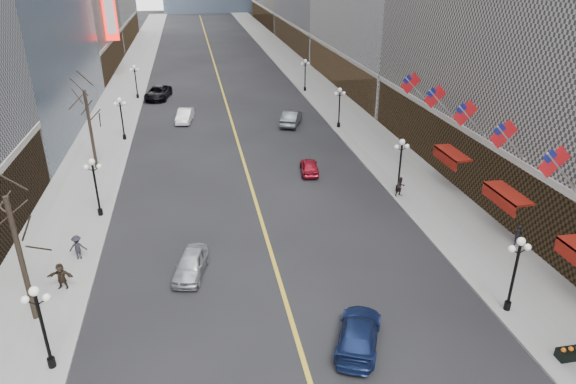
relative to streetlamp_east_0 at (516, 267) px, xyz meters
name	(u,v)px	position (x,y,z in m)	size (l,w,h in m)	color
sidewalk_east	(313,84)	(2.20, 56.00, -2.83)	(6.00, 230.00, 0.15)	gray
sidewalk_west	(124,92)	(-25.80, 56.00, -2.83)	(6.00, 230.00, 0.15)	gray
lane_line	(218,75)	(-11.80, 66.00, -2.89)	(0.25, 200.00, 0.02)	gold
streetlamp_east_0	(516,267)	(0.00, 0.00, 0.00)	(1.26, 0.44, 4.52)	black
streetlamp_east_1	(401,160)	(0.00, 16.00, 0.00)	(1.26, 0.44, 4.52)	black
streetlamp_east_2	(339,103)	(0.00, 34.00, 0.00)	(1.26, 0.44, 4.52)	black
streetlamp_east_3	(305,72)	(0.00, 52.00, 0.00)	(1.26, 0.44, 4.52)	black
streetlamp_west_0	(41,320)	(-23.60, 0.00, 0.00)	(1.26, 0.44, 4.52)	black
streetlamp_west_1	(95,181)	(-23.60, 16.00, 0.00)	(1.26, 0.44, 4.52)	black
streetlamp_west_2	(121,114)	(-23.60, 34.00, 0.00)	(1.26, 0.44, 4.52)	black
streetlamp_west_3	(135,78)	(-23.60, 52.00, 0.00)	(1.26, 0.44, 4.52)	black
flag_1	(556,165)	(3.51, 3.00, 4.39)	(2.87, 0.12, 2.87)	#B2B2B7
flag_2	(506,137)	(3.51, 8.00, 4.39)	(2.87, 0.12, 2.87)	#B2B2B7
flag_3	(467,115)	(3.51, 13.00, 4.39)	(2.87, 0.12, 2.87)	#B2B2B7
flag_4	(437,98)	(3.51, 18.00, 4.39)	(2.87, 0.12, 2.87)	#B2B2B7
flag_5	(412,85)	(3.51, 23.00, 4.39)	(2.87, 0.12, 2.87)	#B2B2B7
awning_b	(505,195)	(4.30, 8.00, 0.18)	(1.40, 4.00, 0.93)	maroon
awning_c	(450,154)	(4.30, 16.00, 0.18)	(1.40, 4.00, 0.93)	maroon
theatre_marquee	(108,0)	(-27.68, 66.00, 9.10)	(2.00, 0.55, 12.00)	red
tree_west_near	(11,217)	(-25.30, 4.00, 3.34)	(3.60, 3.60, 7.92)	#2D231C
tree_west_far	(86,103)	(-25.30, 26.00, 3.34)	(3.60, 3.60, 7.92)	#2D231C
car_nb_near	(191,264)	(-17.01, 6.93, -2.19)	(1.69, 4.21, 1.43)	#B7BBBF
car_nb_mid	(185,116)	(-17.23, 39.83, -2.15)	(1.58, 4.53, 1.49)	white
car_nb_far	(158,93)	(-20.80, 51.56, -2.05)	(2.84, 6.15, 1.71)	black
car_sb_near	(359,333)	(-8.86, -1.06, -2.19)	(1.99, 4.89, 1.42)	navy
car_sb_mid	(309,166)	(-6.26, 21.51, -2.25)	(1.54, 3.84, 1.31)	maroon
car_sb_far	(291,118)	(-5.05, 36.33, -2.05)	(1.81, 5.18, 1.71)	#4D5254
ped_ne_corner	(518,235)	(4.60, 6.28, -2.00)	(0.55, 0.40, 1.51)	black
ped_east_walk	(400,187)	(-0.20, 15.06, -1.93)	(0.80, 0.44, 1.64)	black
ped_west_walk	(78,247)	(-24.05, 9.85, -1.92)	(1.07, 0.44, 1.66)	black
ped_west_far	(61,276)	(-24.41, 6.62, -1.93)	(1.52, 0.44, 1.63)	black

